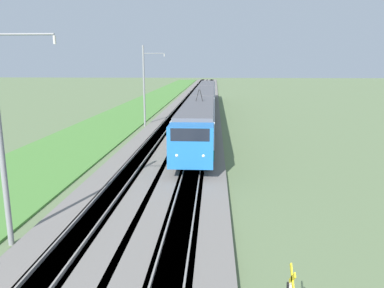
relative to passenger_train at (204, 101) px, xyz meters
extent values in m
cube|color=slate|center=(4.86, 4.09, -2.12)|extent=(240.00, 4.40, 0.30)
cube|color=slate|center=(4.86, 0.00, -2.12)|extent=(240.00, 4.40, 0.30)
cube|color=#4C4238|center=(4.86, 4.09, -2.12)|extent=(240.00, 1.57, 0.30)
cube|color=gray|center=(4.86, 4.62, -1.89)|extent=(240.00, 0.07, 0.15)
cube|color=gray|center=(4.86, 3.55, -1.89)|extent=(240.00, 0.07, 0.15)
cube|color=#4C4238|center=(4.86, 0.00, -2.12)|extent=(240.00, 1.57, 0.30)
cube|color=gray|center=(4.86, 0.53, -1.89)|extent=(240.00, 0.07, 0.15)
cube|color=gray|center=(4.86, -0.53, -1.89)|extent=(240.00, 0.07, 0.15)
cube|color=#4C8438|center=(4.86, 11.22, -2.21)|extent=(240.00, 8.04, 0.12)
cube|color=blue|center=(-28.73, 0.00, 0.00)|extent=(2.05, 2.75, 2.53)
cube|color=black|center=(-29.03, 0.00, 0.85)|extent=(1.47, 2.29, 0.76)
sphere|color=#F2EAC6|center=(-29.70, 0.79, -0.41)|extent=(0.20, 0.20, 0.20)
sphere|color=#F2EAC6|center=(-29.70, -0.79, -0.41)|extent=(0.20, 0.20, 0.20)
cube|color=#196B47|center=(-19.10, 0.00, -0.91)|extent=(17.21, 2.86, 0.71)
cube|color=silver|center=(-19.10, 0.00, 0.35)|extent=(17.21, 2.86, 1.82)
cube|color=black|center=(-19.10, 0.00, 0.50)|extent=(15.83, 2.88, 0.77)
cube|color=#515156|center=(-19.10, 0.00, 1.39)|extent=(17.21, 2.64, 0.25)
cube|color=black|center=(-19.10, 0.00, -1.54)|extent=(16.35, 2.43, 0.55)
cylinder|color=black|center=(-25.90, 0.53, -1.39)|extent=(0.86, 0.12, 0.86)
cylinder|color=black|center=(-25.90, -0.53, -1.39)|extent=(0.86, 0.12, 0.86)
cube|color=#196B47|center=(-0.26, 0.00, -0.91)|extent=(19.26, 2.86, 0.71)
cube|color=silver|center=(-0.26, 0.00, 0.35)|extent=(19.26, 2.86, 1.82)
cube|color=black|center=(-0.26, 0.00, 0.50)|extent=(17.72, 2.88, 0.77)
cube|color=#515156|center=(-0.26, 0.00, 1.39)|extent=(19.26, 2.64, 0.25)
cube|color=black|center=(-0.26, 0.00, -1.54)|extent=(18.30, 2.43, 0.55)
cube|color=#196B47|center=(19.60, 0.00, -0.91)|extent=(19.26, 2.86, 0.71)
cube|color=silver|center=(19.60, 0.00, 0.35)|extent=(19.26, 2.86, 1.82)
cube|color=black|center=(19.60, 0.00, 0.50)|extent=(17.72, 2.88, 0.77)
cube|color=#515156|center=(19.60, 0.00, 1.39)|extent=(19.26, 2.64, 0.25)
cube|color=black|center=(19.60, 0.00, -1.54)|extent=(18.30, 2.43, 0.55)
cylinder|color=black|center=(-16.52, 0.18, 2.06)|extent=(0.06, 0.33, 1.08)
cylinder|color=black|center=(-16.52, -0.17, 2.06)|extent=(0.06, 0.33, 1.08)
cube|color=black|center=(-25.90, 0.00, -2.26)|extent=(0.10, 0.10, 0.00)
cube|color=yellow|center=(-44.20, -3.01, 0.65)|extent=(0.49, 0.03, 0.49)
cube|color=yellow|center=(-44.20, -3.01, 0.65)|extent=(0.49, 0.03, 0.49)
cylinder|color=slate|center=(-37.63, 6.71, 2.27)|extent=(0.22, 0.22, 9.07)
cylinder|color=slate|center=(-37.63, 5.51, 5.91)|extent=(0.08, 2.40, 0.08)
cylinder|color=#B2ADA8|center=(-37.63, 4.31, 5.71)|extent=(0.10, 0.10, 0.30)
cylinder|color=slate|center=(-8.16, 6.71, 2.35)|extent=(0.22, 0.22, 9.24)
cylinder|color=slate|center=(-8.16, 5.51, 6.07)|extent=(0.08, 2.40, 0.08)
cylinder|color=#B2ADA8|center=(-8.16, 4.31, 5.87)|extent=(0.10, 0.10, 0.30)
camera|label=1|loc=(-51.08, -1.40, 4.85)|focal=35.00mm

